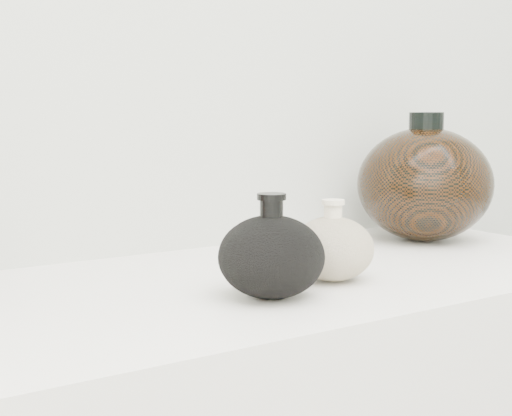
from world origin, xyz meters
TOP-DOWN VIEW (x-y plane):
  - black_gourd_vase at (-0.05, 0.85)m, footprint 0.14×0.14m
  - cream_gourd_vase at (0.08, 0.88)m, footprint 0.12×0.12m
  - right_round_pot at (0.42, 1.04)m, footprint 0.26×0.26m

SIDE VIEW (x-z plane):
  - cream_gourd_vase at x=0.08m, z-range 0.89..1.00m
  - black_gourd_vase at x=-0.05m, z-range 0.89..1.02m
  - right_round_pot at x=0.42m, z-range 0.89..1.12m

